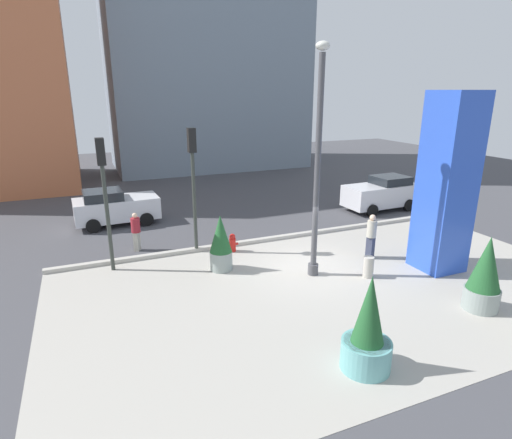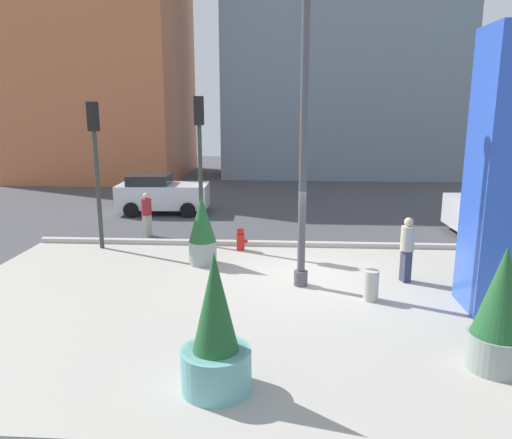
# 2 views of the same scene
# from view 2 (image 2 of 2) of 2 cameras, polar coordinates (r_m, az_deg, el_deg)

# --- Properties ---
(ground_plane) EXTENTS (60.00, 60.00, 0.00)m
(ground_plane) POSITION_cam_2_polar(r_m,az_deg,el_deg) (17.53, 5.41, -2.32)
(ground_plane) COLOR #47474C
(plaza_pavement) EXTENTS (18.00, 10.00, 0.02)m
(plaza_pavement) POSITION_cam_2_polar(r_m,az_deg,el_deg) (11.85, 6.30, -9.89)
(plaza_pavement) COLOR #ADA89E
(plaza_pavement) RESTS_ON ground_plane
(curb_strip) EXTENTS (18.00, 0.24, 0.16)m
(curb_strip) POSITION_cam_2_polar(r_m,az_deg,el_deg) (16.66, 5.51, -2.84)
(curb_strip) COLOR #B7B2A8
(curb_strip) RESTS_ON ground_plane
(lamp_post) EXTENTS (0.44, 0.44, 7.63)m
(lamp_post) POSITION_cam_2_polar(r_m,az_deg,el_deg) (12.34, 5.49, 8.91)
(lamp_post) COLOR #4C4C51
(lamp_post) RESTS_ON ground_plane
(art_pillar_blue) EXTENTS (1.47, 1.47, 6.23)m
(art_pillar_blue) POSITION_cam_2_polar(r_m,az_deg,el_deg) (12.20, 27.09, 4.62)
(art_pillar_blue) COLOR blue
(art_pillar_blue) RESTS_ON ground_plane
(potted_plant_mid_plaza) EXTENTS (1.01, 1.01, 2.28)m
(potted_plant_mid_plaza) POSITION_cam_2_polar(r_m,az_deg,el_deg) (9.73, 26.29, -9.46)
(potted_plant_mid_plaza) COLOR gray
(potted_plant_mid_plaza) RESTS_ON ground_plane
(potted_plant_near_right) EXTENTS (0.81, 0.81, 2.06)m
(potted_plant_near_right) POSITION_cam_2_polar(r_m,az_deg,el_deg) (14.59, -6.19, -1.30)
(potted_plant_near_right) COLOR gray
(potted_plant_near_right) RESTS_ON ground_plane
(potted_plant_by_pillar) EXTENTS (1.16, 1.16, 2.36)m
(potted_plant_by_pillar) POSITION_cam_2_polar(r_m,az_deg,el_deg) (8.23, -4.67, -13.34)
(potted_plant_by_pillar) COLOR #6BB2B2
(potted_plant_by_pillar) RESTS_ON ground_plane
(fire_hydrant) EXTENTS (0.36, 0.26, 0.75)m
(fire_hydrant) POSITION_cam_2_polar(r_m,az_deg,el_deg) (16.10, -1.77, -2.28)
(fire_hydrant) COLOR red
(fire_hydrant) RESTS_ON ground_plane
(concrete_bollard) EXTENTS (0.36, 0.36, 0.75)m
(concrete_bollard) POSITION_cam_2_polar(r_m,az_deg,el_deg) (12.30, 13.08, -7.41)
(concrete_bollard) COLOR #B2ADA3
(concrete_bollard) RESTS_ON ground_plane
(traffic_light_corner) EXTENTS (0.28, 0.42, 4.89)m
(traffic_light_corner) POSITION_cam_2_polar(r_m,az_deg,el_deg) (16.29, -6.48, 8.20)
(traffic_light_corner) COLOR #333833
(traffic_light_corner) RESTS_ON ground_plane
(traffic_light_far_side) EXTENTS (0.28, 0.42, 4.72)m
(traffic_light_far_side) POSITION_cam_2_polar(r_m,az_deg,el_deg) (16.64, -17.97, 7.46)
(traffic_light_far_side) COLOR #333833
(traffic_light_far_side) RESTS_ON ground_plane
(car_intersection) EXTENTS (3.95, 2.18, 1.71)m
(car_intersection) POSITION_cam_2_polar(r_m,az_deg,el_deg) (22.09, -10.80, 2.92)
(car_intersection) COLOR silver
(car_intersection) RESTS_ON ground_plane
(car_curb_west) EXTENTS (4.05, 2.08, 1.80)m
(car_curb_west) POSITION_cam_2_polar(r_m,az_deg,el_deg) (20.26, 26.93, 1.01)
(car_curb_west) COLOR silver
(car_curb_west) RESTS_ON ground_plane
(pedestrian_crossing) EXTENTS (0.49, 0.49, 1.58)m
(pedestrian_crossing) POSITION_cam_2_polar(r_m,az_deg,el_deg) (18.16, -12.46, 0.80)
(pedestrian_crossing) COLOR #B2AD9E
(pedestrian_crossing) RESTS_ON ground_plane
(pedestrian_by_curb) EXTENTS (0.44, 0.44, 1.75)m
(pedestrian_by_curb) POSITION_cam_2_polar(r_m,az_deg,el_deg) (13.64, 16.97, -2.96)
(pedestrian_by_curb) COLOR #33384C
(pedestrian_by_curb) RESTS_ON ground_plane
(office_block_flanking) EXTENTS (10.36, 9.73, 18.55)m
(office_block_flanking) POSITION_cam_2_polar(r_m,az_deg,el_deg) (35.35, -17.50, 19.91)
(office_block_flanking) COLOR #C66B42
(office_block_flanking) RESTS_ON ground_plane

